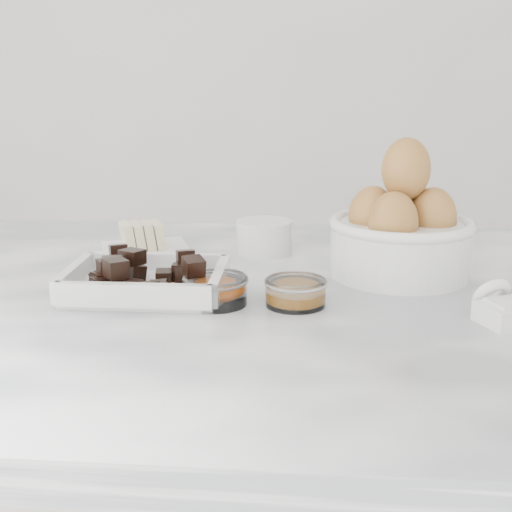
% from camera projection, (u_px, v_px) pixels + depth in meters
% --- Properties ---
extents(marble_slab, '(1.20, 0.80, 0.04)m').
position_uv_depth(marble_slab, '(238.00, 308.00, 0.89)').
color(marble_slab, white).
rests_on(marble_slab, cabinet).
extents(chocolate_dish, '(0.20, 0.15, 0.05)m').
position_uv_depth(chocolate_dish, '(146.00, 277.00, 0.88)').
color(chocolate_dish, white).
rests_on(chocolate_dish, marble_slab).
extents(butter_plate, '(0.16, 0.16, 0.05)m').
position_uv_depth(butter_plate, '(144.00, 245.00, 1.05)').
color(butter_plate, white).
rests_on(butter_plate, marble_slab).
extents(sugar_ramekin, '(0.08, 0.08, 0.05)m').
position_uv_depth(sugar_ramekin, '(264.00, 236.00, 1.07)').
color(sugar_ramekin, white).
rests_on(sugar_ramekin, marble_slab).
extents(egg_bowl, '(0.19, 0.19, 0.18)m').
position_uv_depth(egg_bowl, '(401.00, 232.00, 0.95)').
color(egg_bowl, white).
rests_on(egg_bowl, marble_slab).
extents(honey_bowl, '(0.08, 0.08, 0.03)m').
position_uv_depth(honey_bowl, '(296.00, 292.00, 0.84)').
color(honey_bowl, white).
rests_on(honey_bowl, marble_slab).
extents(zest_bowl, '(0.08, 0.08, 0.03)m').
position_uv_depth(zest_bowl, '(215.00, 289.00, 0.84)').
color(zest_bowl, white).
rests_on(zest_bowl, marble_slab).
extents(vanilla_spoon, '(0.06, 0.07, 0.04)m').
position_uv_depth(vanilla_spoon, '(398.00, 272.00, 0.93)').
color(vanilla_spoon, white).
rests_on(vanilla_spoon, marble_slab).
extents(salt_spoon, '(0.08, 0.09, 0.05)m').
position_uv_depth(salt_spoon, '(505.00, 308.00, 0.79)').
color(salt_spoon, white).
rests_on(salt_spoon, marble_slab).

